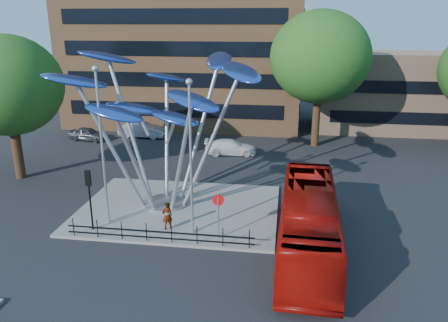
% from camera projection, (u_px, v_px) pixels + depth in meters
% --- Properties ---
extents(ground, '(120.00, 120.00, 0.00)m').
position_uv_depth(ground, '(170.00, 262.00, 21.06)').
color(ground, black).
rests_on(ground, ground).
extents(traffic_island, '(12.00, 9.00, 0.15)m').
position_uv_depth(traffic_island, '(179.00, 209.00, 26.82)').
color(traffic_island, slate).
rests_on(traffic_island, ground).
extents(low_building_near, '(15.00, 8.00, 8.00)m').
position_uv_depth(low_building_near, '(390.00, 91.00, 45.90)').
color(low_building_near, tan).
rests_on(low_building_near, ground).
extents(tree_right, '(8.80, 8.80, 12.11)m').
position_uv_depth(tree_right, '(320.00, 57.00, 38.21)').
color(tree_right, black).
rests_on(tree_right, ground).
extents(tree_left, '(7.60, 7.60, 10.32)m').
position_uv_depth(tree_left, '(7.00, 86.00, 30.29)').
color(tree_left, black).
rests_on(tree_left, ground).
extents(leaf_sculpture, '(12.72, 9.54, 9.51)m').
position_uv_depth(leaf_sculpture, '(160.00, 97.00, 25.51)').
color(leaf_sculpture, '#9EA0A5').
rests_on(leaf_sculpture, traffic_island).
extents(street_lamp_left, '(0.36, 0.36, 8.80)m').
position_uv_depth(street_lamp_left, '(101.00, 134.00, 23.32)').
color(street_lamp_left, '#9EA0A5').
rests_on(street_lamp_left, traffic_island).
extents(street_lamp_right, '(0.36, 0.36, 8.30)m').
position_uv_depth(street_lamp_right, '(191.00, 144.00, 22.25)').
color(street_lamp_right, '#9EA0A5').
rests_on(street_lamp_right, traffic_island).
extents(traffic_light_island, '(0.28, 0.18, 3.42)m').
position_uv_depth(traffic_light_island, '(89.00, 188.00, 23.29)').
color(traffic_light_island, black).
rests_on(traffic_light_island, traffic_island).
extents(no_entry_sign_island, '(0.60, 0.10, 2.45)m').
position_uv_depth(no_entry_sign_island, '(218.00, 209.00, 22.60)').
color(no_entry_sign_island, '#9EA0A5').
rests_on(no_entry_sign_island, traffic_island).
extents(pedestrian_railing_front, '(10.00, 0.06, 1.00)m').
position_uv_depth(pedestrian_railing_front, '(159.00, 234.00, 22.63)').
color(pedestrian_railing_front, black).
rests_on(pedestrian_railing_front, traffic_island).
extents(red_bus, '(3.03, 11.45, 3.17)m').
position_uv_depth(red_bus, '(308.00, 222.00, 21.67)').
color(red_bus, '#930B06').
rests_on(red_bus, ground).
extents(pedestrian, '(0.70, 0.64, 1.60)m').
position_uv_depth(pedestrian, '(167.00, 216.00, 23.85)').
color(pedestrian, gray).
rests_on(pedestrian, traffic_island).
extents(parked_car_left, '(3.93, 2.04, 1.28)m').
position_uv_depth(parked_car_left, '(88.00, 134.00, 42.20)').
color(parked_car_left, '#3F4147').
rests_on(parked_car_left, ground).
extents(parked_car_mid, '(4.68, 1.69, 1.53)m').
position_uv_depth(parked_car_mid, '(142.00, 130.00, 43.26)').
color(parked_car_mid, '#B1B4B9').
rests_on(parked_car_mid, ground).
extents(parked_car_right, '(4.64, 2.34, 1.29)m').
position_uv_depth(parked_car_right, '(231.00, 147.00, 37.82)').
color(parked_car_right, silver).
rests_on(parked_car_right, ground).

